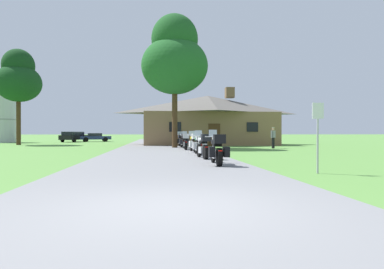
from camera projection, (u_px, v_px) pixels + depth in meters
The scene contains 17 objects.
ground_plane at pixel (159, 149), 25.06m from camera, with size 500.00×500.00×0.00m, color #56893D.
asphalt_driveway at pixel (160, 150), 23.07m from camera, with size 6.40×80.00×0.06m, color slate.
motorcycle_black_nearest_to_camera at pixel (217, 150), 12.06m from camera, with size 0.73×2.08×1.30m.
motorcycle_silver_second_in_row at pixel (203, 146), 15.15m from camera, with size 0.66×2.08×1.30m.
motorcycle_green_third_in_row at pixel (199, 145), 17.67m from camera, with size 0.72×2.08×1.30m.
motorcycle_yellow_fourth_in_row at pixel (194, 143), 20.46m from camera, with size 0.78×2.08×1.30m.
motorcycle_orange_fifth_in_row at pixel (185, 142), 23.18m from camera, with size 0.66×2.08×1.30m.
motorcycle_black_sixth_in_row at pixel (183, 141), 25.91m from camera, with size 0.80×2.08×1.30m.
motorcycle_blue_farthest_in_row at pixel (181, 140), 28.77m from camera, with size 0.73×2.08×1.30m.
stone_lodge at pixel (208, 119), 34.68m from camera, with size 13.85×8.23×6.04m.
bystander_gray_shirt_near_lodge at pixel (273, 136), 26.24m from camera, with size 0.44×0.40×1.69m.
metal_signpost_roadside at pixel (318, 129), 9.98m from camera, with size 0.36×0.06×2.14m.
tree_left_far at pixel (18, 78), 33.85m from camera, with size 4.52×4.52×9.84m.
tree_by_lodge_front at pixel (175, 58), 26.43m from camera, with size 5.33×5.33×10.72m.
metal_silo_distant at pixel (1, 116), 42.29m from camera, with size 3.56×3.56×6.76m.
parked_black_suv_far_left at pixel (74, 136), 45.05m from camera, with size 2.98×4.92×1.40m.
parked_navy_sedan_far_left at pixel (95, 137), 46.55m from camera, with size 4.53×2.84×1.20m.
Camera 1 is at (-0.27, -5.17, 1.23)m, focal length 30.92 mm.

